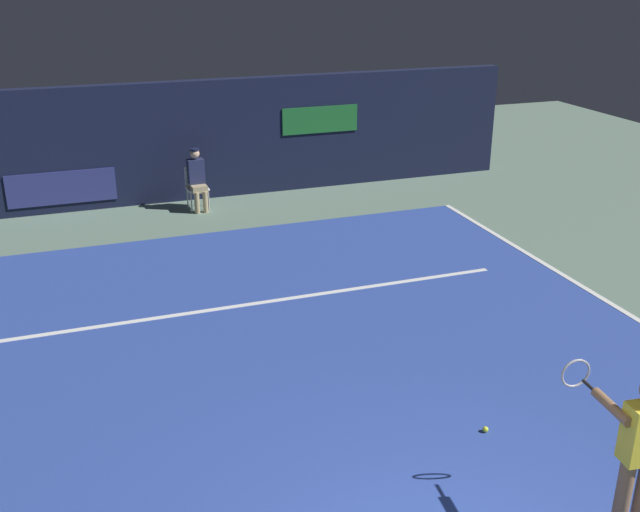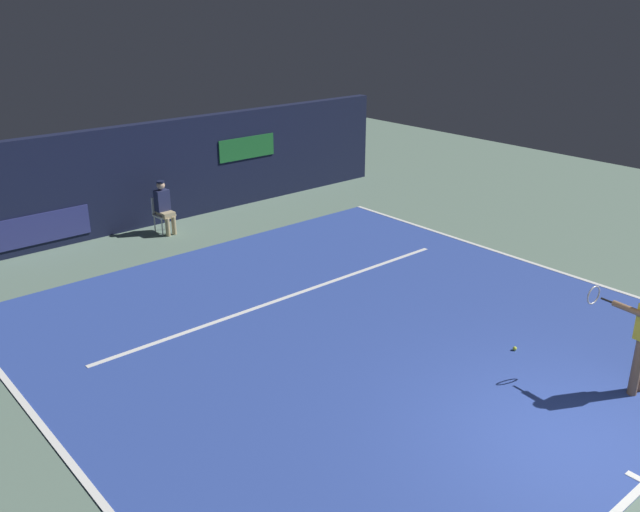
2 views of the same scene
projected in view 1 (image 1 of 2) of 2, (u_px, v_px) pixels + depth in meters
name	position (u px, v px, depth m)	size (l,w,h in m)	color
ground_plane	(292.00, 360.00, 9.88)	(30.94, 30.94, 0.00)	slate
court_surface	(292.00, 360.00, 9.88)	(10.48, 10.57, 0.01)	#2D479E
line_sideline_left	(611.00, 304.00, 11.48)	(0.10, 10.57, 0.01)	white
line_service	(257.00, 303.00, 11.50)	(8.18, 0.10, 0.01)	white
back_wall	(186.00, 141.00, 16.16)	(15.30, 0.33, 2.60)	#141933
tennis_player	(638.00, 451.00, 6.45)	(0.53, 0.97, 1.73)	#8C6647
line_judge_on_chair	(197.00, 179.00, 15.64)	(0.47, 0.55, 1.32)	white
tennis_ball	(485.00, 429.00, 8.35)	(0.07, 0.07, 0.07)	#CCE033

